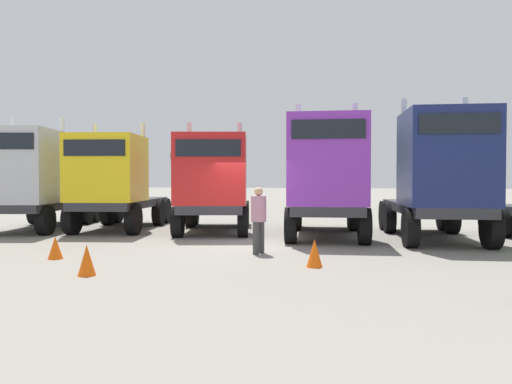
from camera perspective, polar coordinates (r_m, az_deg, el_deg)
name	(u,v)px	position (r m, az deg, el deg)	size (l,w,h in m)	color
ground	(247,245)	(14.42, -1.14, -6.27)	(200.00, 200.00, 0.00)	gray
semi_truck_silver	(29,179)	(19.81, -25.37, 1.36)	(3.91, 6.80, 4.36)	#333338
semi_truck_yellow	(113,182)	(18.73, -16.60, 1.16)	(3.53, 6.26, 4.14)	#333338
semi_truck_red	(213,182)	(17.28, -5.15, 1.14)	(3.77, 6.13, 4.09)	#333338
semi_truck_purple	(327,177)	(15.73, 8.41, 1.83)	(3.16, 6.58, 4.51)	#333338
semi_truck_navy	(440,175)	(15.70, 21.09, 1.88)	(3.18, 6.47, 4.56)	#333338
visitor_with_camera	(259,215)	(12.53, 0.31, -2.78)	(0.51, 0.51, 1.75)	#3D3D3D
traffic_cone_near	(87,260)	(10.34, -19.49, -7.66)	(0.36, 0.36, 0.63)	#F2590C
traffic_cone_mid	(314,253)	(10.77, 6.97, -7.22)	(0.36, 0.36, 0.63)	#F2590C
traffic_cone_far	(55,248)	(12.76, -22.77, -6.12)	(0.36, 0.36, 0.56)	#F2590C
oak_far_left	(194,156)	(39.51, -7.39, 4.25)	(3.86, 3.86, 5.82)	#4C3823
oak_far_centre	(331,149)	(34.46, 8.93, 5.06)	(3.92, 3.92, 6.10)	#4C3823
oak_far_right	(462,162)	(37.49, 23.36, 3.24)	(2.82, 2.82, 4.63)	#4C3823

